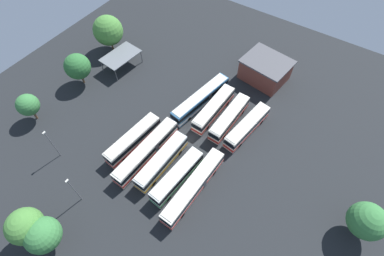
{
  "coord_description": "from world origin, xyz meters",
  "views": [
    {
      "loc": [
        26.5,
        18.18,
        49.08
      ],
      "look_at": [
        -1.6,
        -0.56,
        1.52
      ],
      "focal_mm": 26.91,
      "sensor_mm": 36.0,
      "label": 1
    }
  ],
  "objects_px": {
    "bus_row1_slot0": "(133,140)",
    "bus_row1_slot1": "(147,151)",
    "bus_row0_slot3": "(229,118)",
    "lamp_post_mid_lot": "(74,189)",
    "maintenance_shelter": "(121,56)",
    "tree_east_edge": "(28,105)",
    "tree_south_edge": "(77,67)",
    "tree_northeast": "(367,221)",
    "bus_row1_slot3": "(177,176)",
    "tree_north_edge": "(43,235)",
    "lamp_post_far_corner": "(52,143)",
    "bus_row0_slot2": "(214,109)",
    "bus_row0_slot4": "(247,127)",
    "bus_row0_slot1": "(201,99)",
    "tree_west_edge": "(25,226)",
    "depot_building": "(265,70)",
    "bus_row1_slot2": "(162,161)",
    "tree_northwest": "(108,31)",
    "bus_row1_slot4": "(194,186)"
  },
  "relations": [
    {
      "from": "bus_row1_slot0",
      "to": "bus_row1_slot1",
      "type": "relative_size",
      "value": 0.82
    },
    {
      "from": "bus_row0_slot3",
      "to": "lamp_post_mid_lot",
      "type": "bearing_deg",
      "value": -24.74
    },
    {
      "from": "maintenance_shelter",
      "to": "tree_east_edge",
      "type": "distance_m",
      "value": 22.87
    },
    {
      "from": "maintenance_shelter",
      "to": "lamp_post_mid_lot",
      "type": "bearing_deg",
      "value": 29.23
    },
    {
      "from": "tree_south_edge",
      "to": "tree_northeast",
      "type": "height_order",
      "value": "tree_south_edge"
    },
    {
      "from": "bus_row1_slot3",
      "to": "bus_row1_slot0",
      "type": "bearing_deg",
      "value": -98.13
    },
    {
      "from": "bus_row1_slot3",
      "to": "tree_north_edge",
      "type": "relative_size",
      "value": 1.57
    },
    {
      "from": "lamp_post_far_corner",
      "to": "tree_northeast",
      "type": "xyz_separation_m",
      "value": [
        -17.21,
        51.84,
        0.53
      ]
    },
    {
      "from": "bus_row1_slot1",
      "to": "maintenance_shelter",
      "type": "relative_size",
      "value": 1.71
    },
    {
      "from": "bus_row0_slot2",
      "to": "bus_row0_slot4",
      "type": "xyz_separation_m",
      "value": [
        0.21,
        8.05,
        -0.0
      ]
    },
    {
      "from": "lamp_post_mid_lot",
      "to": "tree_northeast",
      "type": "relative_size",
      "value": 0.98
    },
    {
      "from": "tree_northeast",
      "to": "tree_north_edge",
      "type": "bearing_deg",
      "value": -53.79
    },
    {
      "from": "bus_row0_slot1",
      "to": "tree_west_edge",
      "type": "bearing_deg",
      "value": -9.5
    },
    {
      "from": "maintenance_shelter",
      "to": "depot_building",
      "type": "bearing_deg",
      "value": 117.09
    },
    {
      "from": "bus_row0_slot2",
      "to": "bus_row0_slot3",
      "type": "relative_size",
      "value": 1.04
    },
    {
      "from": "bus_row0_slot4",
      "to": "bus_row1_slot3",
      "type": "relative_size",
      "value": 1.02
    },
    {
      "from": "bus_row0_slot1",
      "to": "bus_row0_slot2",
      "type": "height_order",
      "value": "same"
    },
    {
      "from": "lamp_post_far_corner",
      "to": "lamp_post_mid_lot",
      "type": "distance_m",
      "value": 10.91
    },
    {
      "from": "bus_row0_slot1",
      "to": "bus_row1_slot2",
      "type": "height_order",
      "value": "same"
    },
    {
      "from": "bus_row0_slot4",
      "to": "bus_row1_slot1",
      "type": "bearing_deg",
      "value": -40.27
    },
    {
      "from": "bus_row1_slot1",
      "to": "bus_row1_slot0",
      "type": "bearing_deg",
      "value": -98.06
    },
    {
      "from": "bus_row1_slot2",
      "to": "depot_building",
      "type": "distance_m",
      "value": 32.7
    },
    {
      "from": "bus_row0_slot3",
      "to": "tree_northeast",
      "type": "height_order",
      "value": "tree_northeast"
    },
    {
      "from": "bus_row0_slot4",
      "to": "depot_building",
      "type": "xyz_separation_m",
      "value": [
        -16.28,
        -3.84,
        0.83
      ]
    },
    {
      "from": "bus_row1_slot0",
      "to": "bus_row0_slot2",
      "type": "bearing_deg",
      "value": 149.34
    },
    {
      "from": "lamp_post_far_corner",
      "to": "tree_south_edge",
      "type": "height_order",
      "value": "lamp_post_far_corner"
    },
    {
      "from": "bus_row0_slot3",
      "to": "bus_row1_slot1",
      "type": "height_order",
      "value": "same"
    },
    {
      "from": "tree_northeast",
      "to": "tree_northwest",
      "type": "bearing_deg",
      "value": -100.59
    },
    {
      "from": "bus_row1_slot2",
      "to": "tree_north_edge",
      "type": "distance_m",
      "value": 22.05
    },
    {
      "from": "bus_row1_slot3",
      "to": "bus_row0_slot4",
      "type": "bearing_deg",
      "value": 162.25
    },
    {
      "from": "lamp_post_mid_lot",
      "to": "tree_west_edge",
      "type": "xyz_separation_m",
      "value": [
        8.29,
        -0.7,
        1.61
      ]
    },
    {
      "from": "bus_row0_slot2",
      "to": "bus_row1_slot3",
      "type": "relative_size",
      "value": 1.05
    },
    {
      "from": "bus_row0_slot3",
      "to": "bus_row1_slot2",
      "type": "bearing_deg",
      "value": -19.09
    },
    {
      "from": "bus_row0_slot2",
      "to": "bus_row1_slot3",
      "type": "xyz_separation_m",
      "value": [
        17.07,
        2.66,
        -0.0
      ]
    },
    {
      "from": "bus_row1_slot3",
      "to": "lamp_post_far_corner",
      "type": "distance_m",
      "value": 23.89
    },
    {
      "from": "bus_row1_slot2",
      "to": "maintenance_shelter",
      "type": "relative_size",
      "value": 1.38
    },
    {
      "from": "bus_row1_slot2",
      "to": "tree_northwest",
      "type": "xyz_separation_m",
      "value": [
        -20.14,
        -31.33,
        3.79
      ]
    },
    {
      "from": "depot_building",
      "to": "tree_northeast",
      "type": "height_order",
      "value": "tree_northeast"
    },
    {
      "from": "bus_row1_slot1",
      "to": "bus_row1_slot3",
      "type": "relative_size",
      "value": 1.31
    },
    {
      "from": "tree_south_edge",
      "to": "tree_north_edge",
      "type": "bearing_deg",
      "value": 38.9
    },
    {
      "from": "bus_row0_slot3",
      "to": "tree_northeast",
      "type": "xyz_separation_m",
      "value": [
        7.9,
        28.27,
        3.05
      ]
    },
    {
      "from": "tree_north_edge",
      "to": "bus_row0_slot3",
      "type": "bearing_deg",
      "value": 162.95
    },
    {
      "from": "tree_northeast",
      "to": "tree_east_edge",
      "type": "bearing_deg",
      "value": -77.72
    },
    {
      "from": "bus_row1_slot3",
      "to": "lamp_post_mid_lot",
      "type": "height_order",
      "value": "lamp_post_mid_lot"
    },
    {
      "from": "bus_row0_slot1",
      "to": "tree_east_edge",
      "type": "distance_m",
      "value": 35.45
    },
    {
      "from": "lamp_post_mid_lot",
      "to": "tree_east_edge",
      "type": "distance_m",
      "value": 22.65
    },
    {
      "from": "bus_row1_slot3",
      "to": "lamp_post_mid_lot",
      "type": "relative_size",
      "value": 1.6
    },
    {
      "from": "bus_row1_slot0",
      "to": "tree_west_edge",
      "type": "xyz_separation_m",
      "value": [
        22.29,
        -1.06,
        4.02
      ]
    },
    {
      "from": "maintenance_shelter",
      "to": "tree_north_edge",
      "type": "xyz_separation_m",
      "value": [
        37.63,
        18.86,
        1.71
      ]
    },
    {
      "from": "bus_row1_slot4",
      "to": "tree_south_edge",
      "type": "xyz_separation_m",
      "value": [
        -8.29,
        -36.51,
        3.13
      ]
    }
  ]
}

